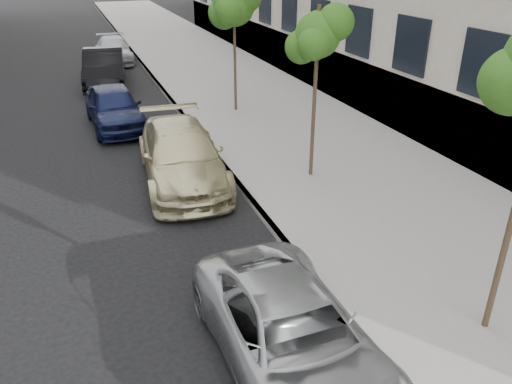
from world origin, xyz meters
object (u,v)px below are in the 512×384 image
suv (182,155)px  sedan_rear (114,50)px  sedan_blue (114,107)px  sedan_black (104,68)px  tree_far (235,4)px  tree_mid (319,35)px  minivan (292,335)px

suv → sedan_rear: size_ratio=1.13×
sedan_blue → sedan_black: 6.17m
tree_far → sedan_blue: tree_far is taller
suv → sedan_rear: suv is taller
tree_mid → sedan_black: tree_mid is taller
tree_mid → minivan: 7.64m
sedan_blue → sedan_black: bearing=85.0°
minivan → tree_far: bearing=74.6°
suv → sedan_blue: suv is taller
tree_mid → sedan_blue: 8.42m
minivan → suv: size_ratio=0.88×
tree_far → suv: (-3.33, -5.38, -3.20)m
tree_mid → suv: tree_mid is taller
minivan → tree_mid: bearing=60.7°
tree_far → sedan_blue: bearing=-178.7°
sedan_black → sedan_rear: sedan_black is taller
sedan_blue → sedan_rear: 11.56m
suv → minivan: bearing=-85.2°
suv → sedan_black: 11.48m
sedan_black → sedan_rear: bearing=86.4°
sedan_black → tree_mid: bearing=-64.6°
tree_far → sedan_rear: size_ratio=1.04×
tree_far → suv: size_ratio=0.92×
tree_mid → sedan_blue: (-4.52, 6.40, -3.09)m
tree_mid → suv: 4.67m
sedan_blue → tree_far: bearing=-1.5°
minivan → sedan_blue: 12.55m
minivan → suv: (-0.00, 7.22, 0.12)m
minivan → sedan_rear: sedan_rear is taller
suv → sedan_blue: (-1.19, 5.28, -0.01)m
sedan_rear → minivan: bearing=-88.0°
minivan → suv: suv is taller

